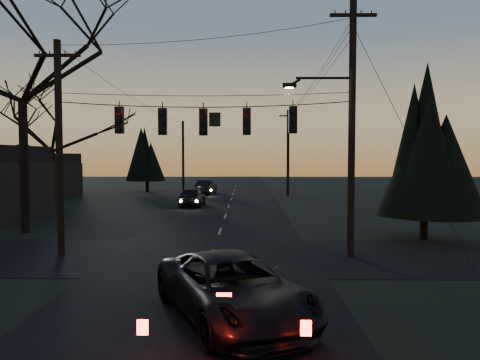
{
  "coord_description": "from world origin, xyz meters",
  "views": [
    {
      "loc": [
        1.39,
        -8.36,
        3.99
      ],
      "look_at": [
        1.14,
        9.43,
        3.06
      ],
      "focal_mm": 35.0,
      "sensor_mm": 36.0,
      "label": 1
    }
  ],
  "objects_px": {
    "utility_pole_far_r": "(288,196)",
    "sedan_oncoming_b": "(206,187)",
    "bare_tree_left": "(21,47)",
    "evergreen_right": "(425,148)",
    "sedan_oncoming_a": "(192,197)",
    "utility_pole_far_l": "(183,190)",
    "utility_pole_left": "(61,256)",
    "utility_pole_right": "(350,256)",
    "suv_near": "(232,289)"
  },
  "relations": [
    {
      "from": "utility_pole_far_r",
      "to": "bare_tree_left",
      "type": "height_order",
      "value": "bare_tree_left"
    },
    {
      "from": "utility_pole_far_l",
      "to": "sedan_oncoming_b",
      "type": "distance_m",
      "value": 7.17
    },
    {
      "from": "evergreen_right",
      "to": "sedan_oncoming_b",
      "type": "height_order",
      "value": "evergreen_right"
    },
    {
      "from": "utility_pole_far_r",
      "to": "suv_near",
      "type": "distance_m",
      "value": 35.53
    },
    {
      "from": "utility_pole_right",
      "to": "utility_pole_far_l",
      "type": "relative_size",
      "value": 1.25
    },
    {
      "from": "utility_pole_far_r",
      "to": "utility_pole_left",
      "type": "bearing_deg",
      "value": -112.33
    },
    {
      "from": "bare_tree_left",
      "to": "sedan_oncoming_b",
      "type": "height_order",
      "value": "bare_tree_left"
    },
    {
      "from": "sedan_oncoming_a",
      "to": "utility_pole_far_r",
      "type": "bearing_deg",
      "value": -129.0
    },
    {
      "from": "utility_pole_far_r",
      "to": "suv_near",
      "type": "height_order",
      "value": "utility_pole_far_r"
    },
    {
      "from": "utility_pole_far_r",
      "to": "sedan_oncoming_a",
      "type": "relative_size",
      "value": 1.93
    },
    {
      "from": "utility_pole_far_l",
      "to": "bare_tree_left",
      "type": "xyz_separation_m",
      "value": [
        -4.04,
        -30.53,
        9.47
      ]
    },
    {
      "from": "evergreen_right",
      "to": "sedan_oncoming_b",
      "type": "xyz_separation_m",
      "value": [
        -12.61,
        25.74,
        -3.62
      ]
    },
    {
      "from": "utility_pole_far_r",
      "to": "utility_pole_far_l",
      "type": "distance_m",
      "value": 14.01
    },
    {
      "from": "utility_pole_right",
      "to": "suv_near",
      "type": "height_order",
      "value": "utility_pole_right"
    },
    {
      "from": "sedan_oncoming_b",
      "to": "evergreen_right",
      "type": "bearing_deg",
      "value": 121.85
    },
    {
      "from": "utility_pole_far_l",
      "to": "suv_near",
      "type": "bearing_deg",
      "value": -80.73
    },
    {
      "from": "suv_near",
      "to": "sedan_oncoming_a",
      "type": "bearing_deg",
      "value": 74.62
    },
    {
      "from": "utility_pole_right",
      "to": "sedan_oncoming_a",
      "type": "height_order",
      "value": "utility_pole_right"
    },
    {
      "from": "utility_pole_far_l",
      "to": "suv_near",
      "type": "xyz_separation_m",
      "value": [
        7.06,
        -43.24,
        0.77
      ]
    },
    {
      "from": "suv_near",
      "to": "sedan_oncoming_b",
      "type": "height_order",
      "value": "suv_near"
    },
    {
      "from": "utility_pole_left",
      "to": "sedan_oncoming_b",
      "type": "relative_size",
      "value": 1.91
    },
    {
      "from": "utility_pole_far_r",
      "to": "sedan_oncoming_a",
      "type": "distance_m",
      "value": 12.87
    },
    {
      "from": "utility_pole_far_r",
      "to": "bare_tree_left",
      "type": "distance_m",
      "value": 28.96
    },
    {
      "from": "utility_pole_left",
      "to": "bare_tree_left",
      "type": "height_order",
      "value": "bare_tree_left"
    },
    {
      "from": "sedan_oncoming_a",
      "to": "sedan_oncoming_b",
      "type": "relative_size",
      "value": 0.99
    },
    {
      "from": "utility_pole_left",
      "to": "suv_near",
      "type": "relative_size",
      "value": 1.53
    },
    {
      "from": "sedan_oncoming_b",
      "to": "utility_pole_right",
      "type": "bearing_deg",
      "value": 111.29
    },
    {
      "from": "utility_pole_left",
      "to": "utility_pole_far_r",
      "type": "distance_m",
      "value": 30.27
    },
    {
      "from": "bare_tree_left",
      "to": "evergreen_right",
      "type": "bearing_deg",
      "value": -4.45
    },
    {
      "from": "utility_pole_far_l",
      "to": "bare_tree_left",
      "type": "height_order",
      "value": "bare_tree_left"
    },
    {
      "from": "evergreen_right",
      "to": "sedan_oncoming_a",
      "type": "distance_m",
      "value": 19.55
    },
    {
      "from": "evergreen_right",
      "to": "utility_pole_far_r",
      "type": "bearing_deg",
      "value": 100.27
    },
    {
      "from": "utility_pole_left",
      "to": "utility_pole_far_l",
      "type": "bearing_deg",
      "value": 90.0
    },
    {
      "from": "bare_tree_left",
      "to": "evergreen_right",
      "type": "relative_size",
      "value": 1.8
    },
    {
      "from": "sedan_oncoming_a",
      "to": "sedan_oncoming_b",
      "type": "bearing_deg",
      "value": -88.96
    },
    {
      "from": "utility_pole_far_l",
      "to": "sedan_oncoming_a",
      "type": "height_order",
      "value": "utility_pole_far_l"
    },
    {
      "from": "utility_pole_far_r",
      "to": "sedan_oncoming_b",
      "type": "distance_m",
      "value": 8.44
    },
    {
      "from": "bare_tree_left",
      "to": "sedan_oncoming_b",
      "type": "bearing_deg",
      "value": 73.23
    },
    {
      "from": "sedan_oncoming_b",
      "to": "utility_pole_far_l",
      "type": "bearing_deg",
      "value": -57.11
    },
    {
      "from": "utility_pole_right",
      "to": "evergreen_right",
      "type": "xyz_separation_m",
      "value": [
        4.36,
        3.92,
        4.35
      ]
    },
    {
      "from": "utility_pole_left",
      "to": "evergreen_right",
      "type": "height_order",
      "value": "evergreen_right"
    },
    {
      "from": "utility_pole_far_r",
      "to": "sedan_oncoming_b",
      "type": "height_order",
      "value": "utility_pole_far_r"
    },
    {
      "from": "utility_pole_right",
      "to": "suv_near",
      "type": "xyz_separation_m",
      "value": [
        -4.44,
        -7.24,
        0.77
      ]
    },
    {
      "from": "utility_pole_far_r",
      "to": "utility_pole_far_l",
      "type": "relative_size",
      "value": 1.06
    },
    {
      "from": "utility_pole_left",
      "to": "evergreen_right",
      "type": "xyz_separation_m",
      "value": [
        15.86,
        3.92,
        4.35
      ]
    },
    {
      "from": "utility_pole_far_l",
      "to": "suv_near",
      "type": "height_order",
      "value": "utility_pole_far_l"
    },
    {
      "from": "utility_pole_right",
      "to": "utility_pole_far_r",
      "type": "height_order",
      "value": "utility_pole_right"
    },
    {
      "from": "sedan_oncoming_b",
      "to": "bare_tree_left",
      "type": "bearing_deg",
      "value": 78.98
    },
    {
      "from": "bare_tree_left",
      "to": "evergreen_right",
      "type": "xyz_separation_m",
      "value": [
        19.9,
        -1.55,
        -5.12
      ]
    },
    {
      "from": "utility_pole_far_r",
      "to": "sedan_oncoming_b",
      "type": "xyz_separation_m",
      "value": [
        -8.25,
        1.65,
        0.73
      ]
    }
  ]
}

